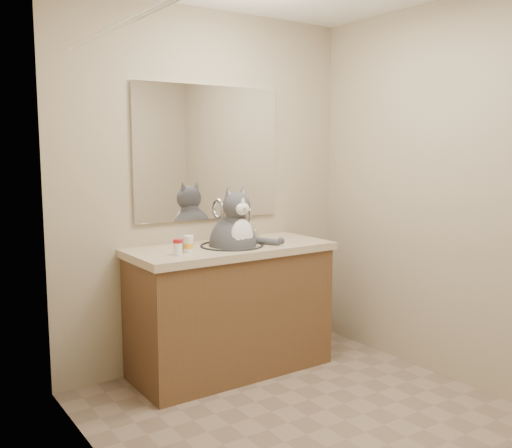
{
  "coord_description": "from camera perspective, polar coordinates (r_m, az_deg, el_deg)",
  "views": [
    {
      "loc": [
        -1.93,
        -2.16,
        1.48
      ],
      "look_at": [
        -0.01,
        0.65,
        1.03
      ],
      "focal_mm": 40.0,
      "sensor_mm": 36.0,
      "label": 1
    }
  ],
  "objects": [
    {
      "name": "pill_bottle_orange",
      "position": [
        3.5,
        -6.77,
        -2.03
      ],
      "size": [
        0.07,
        0.07,
        0.1
      ],
      "rotation": [
        0.0,
        0.0,
        -0.11
      ],
      "color": "white",
      "rests_on": "vanity"
    },
    {
      "name": "cat",
      "position": [
        3.7,
        -2.19,
        -1.68
      ],
      "size": [
        0.43,
        0.34,
        0.61
      ],
      "rotation": [
        0.0,
        0.0,
        -0.01
      ],
      "color": "#414145",
      "rests_on": "vanity"
    },
    {
      "name": "grey_canister",
      "position": [
        3.59,
        -7.12,
        -2.03
      ],
      "size": [
        0.05,
        0.05,
        0.07
      ],
      "rotation": [
        0.0,
        0.0,
        0.22
      ],
      "color": "gray",
      "rests_on": "vanity"
    },
    {
      "name": "pill_bottle_redcap",
      "position": [
        3.42,
        -7.83,
        -2.3
      ],
      "size": [
        0.07,
        0.07,
        0.09
      ],
      "rotation": [
        0.0,
        0.0,
        -0.26
      ],
      "color": "white",
      "rests_on": "vanity"
    },
    {
      "name": "shower_curtain",
      "position": [
        2.47,
        -12.82,
        -3.12
      ],
      "size": [
        0.02,
        1.3,
        1.93
      ],
      "color": "beige",
      "rests_on": "ground"
    },
    {
      "name": "vanity",
      "position": [
        3.82,
        -2.55,
        -8.18
      ],
      "size": [
        1.34,
        0.59,
        1.12
      ],
      "color": "brown",
      "rests_on": "ground"
    },
    {
      "name": "room",
      "position": [
        2.91,
        7.41,
        1.98
      ],
      "size": [
        2.22,
        2.52,
        2.42
      ],
      "color": "#88715E",
      "rests_on": "ground"
    },
    {
      "name": "mirror",
      "position": [
        3.91,
        -4.75,
        7.11
      ],
      "size": [
        1.1,
        0.02,
        0.9
      ],
      "primitive_type": "cube",
      "color": "white",
      "rests_on": "room"
    }
  ]
}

